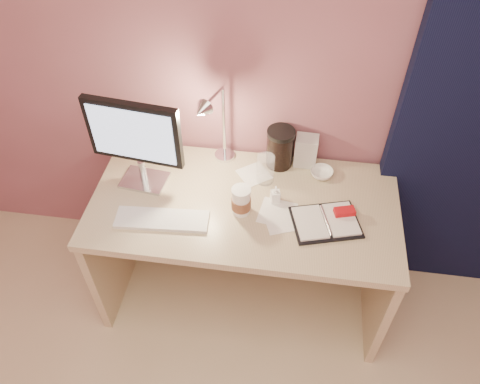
# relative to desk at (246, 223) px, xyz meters

# --- Properties ---
(desk) EXTENTS (1.40, 0.70, 0.73)m
(desk) POSITION_rel_desk_xyz_m (0.00, 0.00, 0.00)
(desk) COLOR #C2B089
(desk) RESTS_ON ground
(monitor) EXTENTS (0.43, 0.17, 0.45)m
(monitor) POSITION_rel_desk_xyz_m (-0.49, -0.00, 0.50)
(monitor) COLOR silver
(monitor) RESTS_ON desk
(keyboard) EXTENTS (0.42, 0.15, 0.02)m
(keyboard) POSITION_rel_desk_xyz_m (-0.34, -0.23, 0.23)
(keyboard) COLOR silver
(keyboard) RESTS_ON desk
(planner) EXTENTS (0.33, 0.29, 0.04)m
(planner) POSITION_rel_desk_xyz_m (0.37, -0.14, 0.24)
(planner) COLOR black
(planner) RESTS_ON desk
(paper_a) EXTENTS (0.19, 0.19, 0.00)m
(paper_a) POSITION_rel_desk_xyz_m (0.18, -0.15, 0.23)
(paper_a) COLOR white
(paper_a) RESTS_ON desk
(paper_b) EXTENTS (0.18, 0.18, 0.00)m
(paper_b) POSITION_rel_desk_xyz_m (0.15, -0.11, 0.23)
(paper_b) COLOR white
(paper_b) RESTS_ON desk
(paper_c) EXTENTS (0.19, 0.19, 0.00)m
(paper_c) POSITION_rel_desk_xyz_m (0.02, 0.12, 0.23)
(paper_c) COLOR white
(paper_c) RESTS_ON desk
(coffee_cup) EXTENTS (0.09, 0.09, 0.14)m
(coffee_cup) POSITION_rel_desk_xyz_m (-0.01, -0.13, 0.29)
(coffee_cup) COLOR white
(coffee_cup) RESTS_ON desk
(clear_cup) EXTENTS (0.08, 0.08, 0.15)m
(clear_cup) POSITION_rel_desk_xyz_m (0.08, 0.08, 0.30)
(clear_cup) COLOR white
(clear_cup) RESTS_ON desk
(bowl) EXTENTS (0.14, 0.14, 0.03)m
(bowl) POSITION_rel_desk_xyz_m (0.34, 0.15, 0.24)
(bowl) COLOR white
(bowl) RESTS_ON desk
(lotion_bottle) EXTENTS (0.05, 0.05, 0.09)m
(lotion_bottle) POSITION_rel_desk_xyz_m (0.14, -0.04, 0.27)
(lotion_bottle) COLOR white
(lotion_bottle) RESTS_ON desk
(dark_jar) EXTENTS (0.13, 0.13, 0.18)m
(dark_jar) POSITION_rel_desk_xyz_m (0.13, 0.21, 0.32)
(dark_jar) COLOR black
(dark_jar) RESTS_ON desk
(product_box) EXTENTS (0.11, 0.09, 0.16)m
(product_box) POSITION_rel_desk_xyz_m (0.26, 0.23, 0.31)
(product_box) COLOR silver
(product_box) RESTS_ON desk
(desk_lamp) EXTENTS (0.16, 0.26, 0.43)m
(desk_lamp) POSITION_rel_desk_xyz_m (-0.10, 0.12, 0.50)
(desk_lamp) COLOR silver
(desk_lamp) RESTS_ON desk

